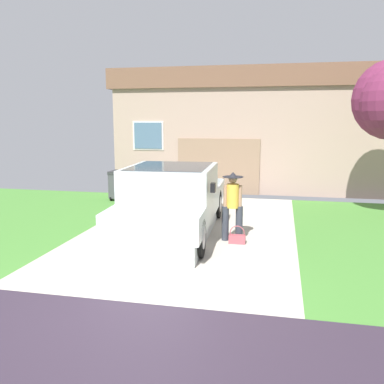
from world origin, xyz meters
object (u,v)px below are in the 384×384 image
at_px(wheeled_trash_bin, 120,184).
at_px(person_with_hat, 232,204).
at_px(pickup_truck, 172,203).
at_px(handbag, 237,238).
at_px(house_with_garage, 249,129).

bearing_deg(wheeled_trash_bin, person_with_hat, -42.76).
distance_m(pickup_truck, handbag, 1.84).
xyz_separation_m(handbag, house_with_garage, (-0.52, 9.35, 2.26)).
xyz_separation_m(person_with_hat, handbag, (0.15, -0.24, -0.73)).
bearing_deg(handbag, person_with_hat, 120.92).
height_order(pickup_truck, handbag, pickup_truck).
bearing_deg(house_with_garage, wheeled_trash_bin, -129.17).
height_order(person_with_hat, house_with_garage, house_with_garage).
distance_m(pickup_truck, wheeled_trash_bin, 4.87).
height_order(handbag, wheeled_trash_bin, wheeled_trash_bin).
relative_size(handbag, house_with_garage, 0.04).
distance_m(pickup_truck, house_with_garage, 9.09).
distance_m(person_with_hat, wheeled_trash_bin, 6.06).
xyz_separation_m(house_with_garage, wheeled_trash_bin, (-4.07, -5.00, -1.83)).
xyz_separation_m(pickup_truck, person_with_hat, (1.51, -0.23, 0.08)).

